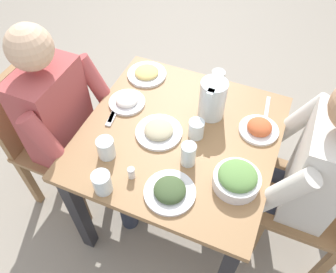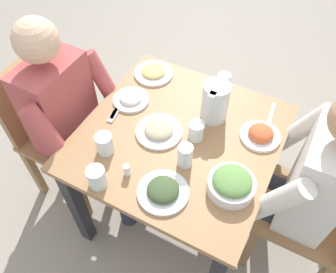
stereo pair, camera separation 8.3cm
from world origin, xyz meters
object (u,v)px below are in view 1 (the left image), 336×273
(plate_beans, at_px, (159,131))
(salt_shaker, at_px, (131,173))
(plate_rice_curry, at_px, (259,128))
(water_glass_far_right, at_px, (102,183))
(plate_dolmas, at_px, (170,191))
(plate_yoghurt, at_px, (127,101))
(dining_table, at_px, (179,151))
(water_glass_near_right, at_px, (196,129))
(chair_near, at_px, (329,203))
(water_glass_far_left, at_px, (106,148))
(diner_far, at_px, (73,127))
(plate_fries, at_px, (147,73))
(water_glass_center, at_px, (218,80))
(water_pitcher, at_px, (213,99))
(water_glass_by_pitcher, at_px, (188,154))
(salad_bowl, at_px, (237,179))
(diner_near, at_px, (293,171))
(chair_far, at_px, (47,134))

(plate_beans, bearing_deg, salt_shaker, 178.20)
(plate_rice_curry, distance_m, water_glass_far_right, 0.72)
(plate_dolmas, bearing_deg, salt_shaker, 86.38)
(plate_yoghurt, bearing_deg, dining_table, -105.05)
(plate_dolmas, distance_m, water_glass_near_right, 0.31)
(salt_shaker, bearing_deg, chair_near, -67.16)
(water_glass_far_left, bearing_deg, diner_far, 64.78)
(dining_table, relative_size, plate_fries, 4.27)
(water_glass_center, distance_m, water_glass_far_right, 0.76)
(plate_fries, bearing_deg, water_pitcher, -108.52)
(water_glass_center, relative_size, water_glass_far_right, 1.05)
(water_glass_by_pitcher, bearing_deg, water_glass_far_right, 133.81)
(diner_far, bearing_deg, water_glass_far_left, -115.22)
(chair_near, height_order, salt_shaker, chair_near)
(water_pitcher, bearing_deg, water_glass_far_right, 154.61)
(plate_dolmas, xyz_separation_m, water_glass_far_left, (0.07, 0.31, 0.03))
(plate_dolmas, height_order, water_glass_by_pitcher, water_glass_by_pitcher)
(salad_bowl, distance_m, plate_fries, 0.75)
(diner_near, height_order, water_glass_near_right, diner_near)
(plate_rice_curry, relative_size, salt_shaker, 3.26)
(chair_far, bearing_deg, chair_near, -83.82)
(salad_bowl, relative_size, water_glass_far_right, 1.98)
(chair_near, xyz_separation_m, plate_yoghurt, (0.02, 1.01, 0.24))
(plate_beans, bearing_deg, water_pitcher, -40.82)
(diner_near, height_order, salad_bowl, diner_near)
(plate_yoghurt, bearing_deg, water_pitcher, -76.88)
(plate_yoghurt, relative_size, water_glass_by_pitcher, 1.60)
(diner_far, height_order, water_glass_by_pitcher, diner_far)
(dining_table, height_order, diner_far, diner_far)
(plate_dolmas, height_order, water_glass_center, water_glass_center)
(diner_near, xyz_separation_m, plate_beans, (-0.09, 0.60, 0.10))
(plate_dolmas, distance_m, water_glass_far_right, 0.26)
(water_glass_center, distance_m, water_glass_by_pitcher, 0.48)
(water_glass_far_right, height_order, water_glass_by_pitcher, water_glass_by_pitcher)
(chair_far, bearing_deg, diner_far, -90.00)
(water_glass_far_right, bearing_deg, diner_far, 50.66)
(chair_far, distance_m, plate_rice_curry, 1.09)
(salad_bowl, relative_size, plate_rice_curry, 1.05)
(water_glass_near_right, bearing_deg, salt_shaker, 151.64)
(plate_rice_curry, bearing_deg, salt_shaker, 136.47)
(chair_near, bearing_deg, salt_shaker, 112.84)
(salad_bowl, bearing_deg, salt_shaker, 107.86)
(water_glass_by_pitcher, height_order, salt_shaker, water_glass_by_pitcher)
(plate_dolmas, distance_m, salt_shaker, 0.17)
(diner_near, height_order, plate_rice_curry, diner_near)
(water_glass_by_pitcher, bearing_deg, plate_yoghurt, 61.96)
(water_pitcher, relative_size, water_glass_far_right, 2.03)
(chair_near, height_order, plate_fries, chair_near)
(plate_beans, height_order, water_glass_by_pitcher, water_glass_by_pitcher)
(water_glass_center, bearing_deg, water_glass_far_right, 162.52)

